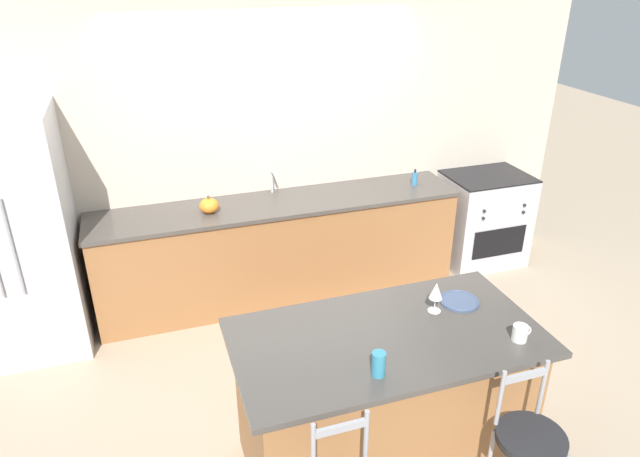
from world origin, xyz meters
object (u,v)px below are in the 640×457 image
Objects in this scene: tumbler_cup at (379,364)px; pumpkin_decoration at (209,206)px; oven_range at (483,219)px; soap_bottle at (415,179)px; coffee_mug at (520,333)px; bar_stool_far at (527,453)px; dinner_plate at (459,301)px; wine_glass at (436,291)px; refrigerator at (14,237)px.

pumpkin_decoration reaches higher than tumbler_cup.
oven_range is 6.03× the size of soap_bottle.
oven_range is 2.76m from coffee_mug.
bar_stool_far is 4.20× the size of dinner_plate.
wine_glass is 1.69× the size of coffee_mug.
pumpkin_decoration is (-1.38, 2.31, 0.01)m from coffee_mug.
wine_glass is (2.55, -1.86, 0.12)m from refrigerator.
oven_range is 0.91× the size of bar_stool_far.
refrigerator reaches higher than coffee_mug.
refrigerator is 7.89× the size of dinner_plate.
wine_glass is 1.44× the size of tumbler_cup.
soap_bottle is (0.84, 1.93, -0.08)m from wine_glass.
tumbler_cup reaches higher than dinner_plate.
soap_bottle is at bearing 66.37° from wine_glass.
oven_range is 6.81× the size of tumbler_cup.
bar_stool_far is 7.47× the size of tumbler_cup.
pumpkin_decoration is (-2.73, -0.04, 0.53)m from oven_range.
bar_stool_far is at bearing -66.02° from pumpkin_decoration.
dinner_plate is 0.46m from coffee_mug.
pumpkin_decoration reaches higher than oven_range.
tumbler_cup is (-0.87, -0.02, 0.02)m from coffee_mug.
coffee_mug is at bearing -75.09° from dinner_plate.
pumpkin_decoration reaches higher than dinner_plate.
bar_stool_far is 0.94m from dinner_plate.
coffee_mug is 2.69m from pumpkin_decoration.
bar_stool_far is 2.87m from soap_bottle.
bar_stool_far is at bearing -29.07° from tumbler_cup.
coffee_mug is 0.72× the size of pumpkin_decoration.
tumbler_cup is (-2.22, -2.37, 0.54)m from oven_range.
pumpkin_decoration reaches higher than bar_stool_far.
tumbler_cup is at bearing -133.09° from oven_range.
coffee_mug is at bearing -59.07° from pumpkin_decoration.
pumpkin_decoration is at bearing 102.45° from tumbler_cup.
pumpkin_decoration is (-1.07, 1.90, -0.08)m from wine_glass.
bar_stool_far is at bearing -44.87° from refrigerator.
oven_range is 4.74× the size of wine_glass.
dinner_plate is 1.78× the size of tumbler_cup.
bar_stool_far reaches higher than dinner_plate.
pumpkin_decoration is at bearing -179.12° from soap_bottle.
refrigerator is at bearing -178.90° from soap_bottle.
wine_glass reaches higher than soap_bottle.
dinner_plate is at bearing 31.75° from tumbler_cup.
bar_stool_far is (2.69, -2.67, -0.41)m from refrigerator.
dinner_plate is 1.57× the size of soap_bottle.
wine_glass is 0.52m from coffee_mug.
pumpkin_decoration is at bearing -179.11° from oven_range.
pumpkin_decoration is at bearing 119.35° from wine_glass.
tumbler_cup is (1.99, -2.29, 0.05)m from refrigerator.
wine_glass reaches higher than pumpkin_decoration.
tumbler_cup reaches higher than coffee_mug.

